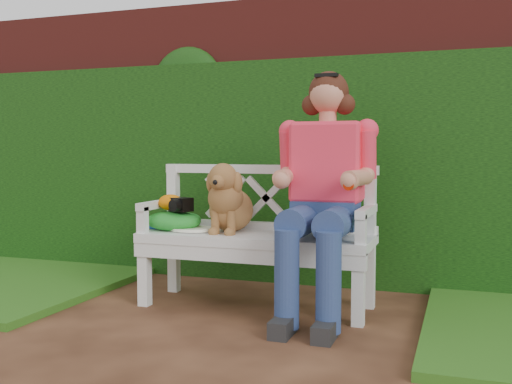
% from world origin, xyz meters
% --- Properties ---
extents(ground, '(60.00, 60.00, 0.00)m').
position_xyz_m(ground, '(0.00, 0.00, 0.00)').
color(ground, '#331B10').
extents(brick_wall, '(10.00, 0.30, 2.20)m').
position_xyz_m(brick_wall, '(0.00, 1.90, 1.10)').
color(brick_wall, maroon).
rests_on(brick_wall, ground).
extents(ivy_hedge, '(10.00, 0.18, 1.70)m').
position_xyz_m(ivy_hedge, '(0.00, 1.68, 0.85)').
color(ivy_hedge, '#246515').
rests_on(ivy_hedge, ground).
extents(garden_bench, '(1.60, 0.65, 0.48)m').
position_xyz_m(garden_bench, '(0.04, 0.88, 0.24)').
color(garden_bench, white).
rests_on(garden_bench, ground).
extents(seated_woman, '(0.85, 1.00, 1.53)m').
position_xyz_m(seated_woman, '(0.49, 0.86, 0.77)').
color(seated_woman, '#DD305C').
rests_on(seated_woman, ground).
extents(dog, '(0.39, 0.47, 0.46)m').
position_xyz_m(dog, '(-0.15, 0.90, 0.71)').
color(dog, '#954F21').
rests_on(dog, garden_bench).
extents(tennis_racket, '(0.63, 0.34, 0.03)m').
position_xyz_m(tennis_racket, '(-0.44, 0.86, 0.49)').
color(tennis_racket, silver).
rests_on(tennis_racket, garden_bench).
extents(green_bag, '(0.46, 0.40, 0.13)m').
position_xyz_m(green_bag, '(-0.55, 0.87, 0.55)').
color(green_bag, '#207312').
rests_on(green_bag, garden_bench).
extents(camera_item, '(0.17, 0.15, 0.09)m').
position_xyz_m(camera_item, '(-0.48, 0.85, 0.66)').
color(camera_item, black).
rests_on(camera_item, green_bag).
extents(baseball_glove, '(0.18, 0.14, 0.11)m').
position_xyz_m(baseball_glove, '(-0.57, 0.87, 0.67)').
color(baseball_glove, orange).
rests_on(baseball_glove, green_bag).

